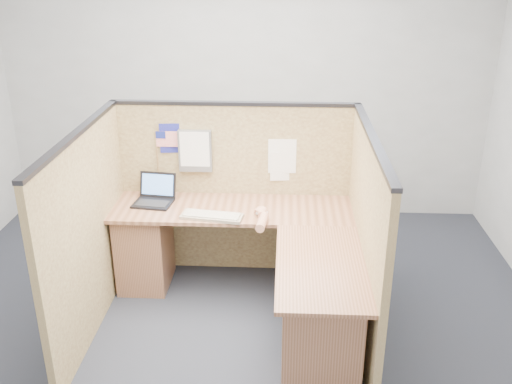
# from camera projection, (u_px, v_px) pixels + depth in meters

# --- Properties ---
(floor) EXTENTS (5.00, 5.00, 0.00)m
(floor) POSITION_uv_depth(u_px,v_px,m) (226.00, 332.00, 4.30)
(floor) COLOR #20232E
(floor) RESTS_ON ground
(wall_back) EXTENTS (5.00, 0.00, 5.00)m
(wall_back) POSITION_uv_depth(u_px,v_px,m) (245.00, 85.00, 5.83)
(wall_back) COLOR #A0A2A5
(wall_back) RESTS_ON floor
(cubicle_partitions) EXTENTS (2.06, 1.83, 1.53)m
(cubicle_partitions) POSITION_uv_depth(u_px,v_px,m) (229.00, 216.00, 4.40)
(cubicle_partitions) COLOR brown
(cubicle_partitions) RESTS_ON floor
(l_desk) EXTENTS (1.95, 1.75, 0.73)m
(l_desk) POSITION_uv_depth(u_px,v_px,m) (252.00, 269.00, 4.40)
(l_desk) COLOR brown
(l_desk) RESTS_ON floor
(laptop) EXTENTS (0.34, 0.33, 0.22)m
(laptop) POSITION_uv_depth(u_px,v_px,m) (154.00, 195.00, 4.74)
(laptop) COLOR black
(laptop) RESTS_ON l_desk
(keyboard) EXTENTS (0.50, 0.23, 0.03)m
(keyboard) POSITION_uv_depth(u_px,v_px,m) (212.00, 216.00, 4.46)
(keyboard) COLOR gray
(keyboard) RESTS_ON l_desk
(mouse) EXTENTS (0.11, 0.07, 0.04)m
(mouse) POSITION_uv_depth(u_px,v_px,m) (261.00, 213.00, 4.50)
(mouse) COLOR silver
(mouse) RESTS_ON l_desk
(hand_forearm) EXTENTS (0.11, 0.37, 0.08)m
(hand_forearm) POSITION_uv_depth(u_px,v_px,m) (262.00, 218.00, 4.37)
(hand_forearm) COLOR tan
(hand_forearm) RESTS_ON l_desk
(blue_poster) EXTENTS (0.19, 0.02, 0.25)m
(blue_poster) POSITION_uv_depth(u_px,v_px,m) (171.00, 138.00, 4.75)
(blue_poster) COLOR navy
(blue_poster) RESTS_ON cubicle_partitions
(american_flag) EXTENTS (0.21, 0.01, 0.36)m
(american_flag) POSITION_uv_depth(u_px,v_px,m) (165.00, 140.00, 4.75)
(american_flag) COLOR olive
(american_flag) RESTS_ON cubicle_partitions
(file_holder) EXTENTS (0.28, 0.05, 0.36)m
(file_holder) POSITION_uv_depth(u_px,v_px,m) (195.00, 151.00, 4.75)
(file_holder) COLOR slate
(file_holder) RESTS_ON cubicle_partitions
(paper_left) EXTENTS (0.23, 0.01, 0.30)m
(paper_left) POSITION_uv_depth(u_px,v_px,m) (282.00, 156.00, 4.76)
(paper_left) COLOR white
(paper_left) RESTS_ON cubicle_partitions
(paper_right) EXTENTS (0.20, 0.03, 0.25)m
(paper_right) POSITION_uv_depth(u_px,v_px,m) (282.00, 166.00, 4.79)
(paper_right) COLOR white
(paper_right) RESTS_ON cubicle_partitions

